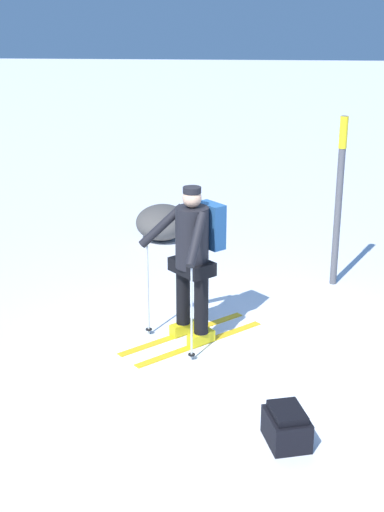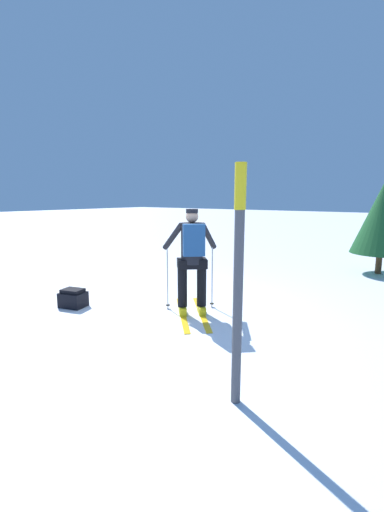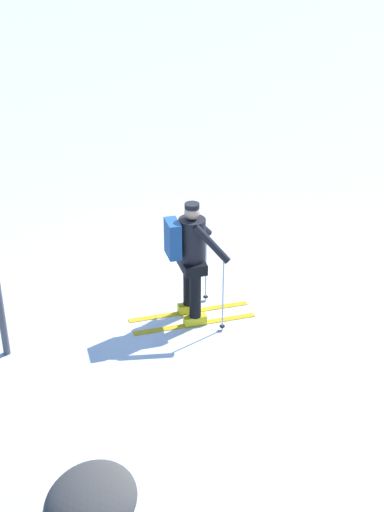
# 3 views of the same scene
# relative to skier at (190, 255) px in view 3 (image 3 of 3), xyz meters

# --- Properties ---
(ground_plane) EXTENTS (80.00, 80.00, 0.00)m
(ground_plane) POSITION_rel_skier_xyz_m (0.37, 0.33, -0.96)
(ground_plane) COLOR white
(skier) EXTENTS (1.41, 1.48, 1.67)m
(skier) POSITION_rel_skier_xyz_m (0.00, 0.00, 0.00)
(skier) COLOR gold
(skier) RESTS_ON ground_plane
(dropped_backpack) EXTENTS (0.48, 0.41, 0.31)m
(dropped_backpack) POSITION_rel_skier_xyz_m (1.85, 0.90, -0.81)
(dropped_backpack) COLOR black
(dropped_backpack) RESTS_ON ground_plane
(rock_boulder) EXTENTS (0.94, 0.79, 0.51)m
(rock_boulder) POSITION_rel_skier_xyz_m (-3.39, -0.73, -0.70)
(rock_boulder) COLOR #474442
(rock_boulder) RESTS_ON ground_plane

